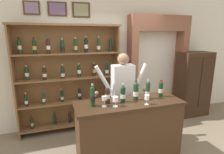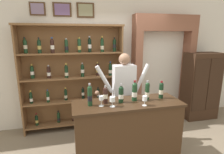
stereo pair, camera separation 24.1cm
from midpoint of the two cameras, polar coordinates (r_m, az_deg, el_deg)
The scene contains 15 objects.
back_wall at distance 4.17m, azimuth -4.69°, elevation 8.24°, with size 12.00×0.19×3.33m.
wine_shelf at distance 3.87m, azimuth -15.04°, elevation 0.62°, with size 2.12×0.34×2.22m.
archway_doorway at distance 4.56m, azimuth 12.12°, elevation 5.33°, with size 1.51×0.45×2.46m.
side_cabinet at distance 4.95m, azimuth 22.89°, elevation -2.05°, with size 0.80×0.47×1.61m.
tasting_counter at distance 3.00m, azimuth 2.86°, elevation -16.99°, with size 1.66×0.59×1.02m.
shopkeeper at distance 3.34m, azimuth 1.32°, elevation -3.76°, with size 1.03×0.22×1.70m.
tasting_bottle_super_tuscan at distance 2.60m, azimuth -8.84°, elevation -5.98°, with size 0.07×0.07×0.33m.
tasting_bottle_riserva at distance 2.68m, azimuth -4.02°, elevation -5.72°, with size 0.07×0.07×0.27m.
tasting_bottle_brunello at distance 2.73m, azimuth 0.93°, elevation -5.35°, with size 0.08×0.08×0.29m.
tasting_bottle_grappa at distance 2.82m, azimuth 5.08°, elevation -4.43°, with size 0.08×0.08×0.32m.
tasting_bottle_prosecco at distance 2.91m, azimuth 8.90°, elevation -4.13°, with size 0.07×0.07×0.31m.
tasting_bottle_chianti at distance 3.03m, azimuth 12.95°, elevation -3.66°, with size 0.07×0.07×0.28m.
wine_glass_center at distance 2.67m, azimuth 8.41°, elevation -6.60°, with size 0.07×0.07×0.15m.
wine_glass_spare at distance 2.57m, azimuth -1.62°, elevation -7.19°, with size 0.08×0.08×0.15m.
wine_glass_left at distance 2.58m, azimuth -5.21°, elevation -6.94°, with size 0.07×0.07×0.15m.
Camera 1 is at (-1.07, -2.39, 2.02)m, focal length 28.99 mm.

